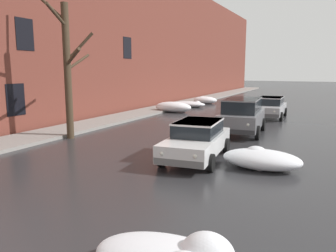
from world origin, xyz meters
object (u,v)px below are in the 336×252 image
Objects in this scene: sedan_white_approaching_near_lane at (197,139)px; sedan_silver_parked_kerbside_mid at (270,107)px; suv_grey_parked_kerbside_close at (242,115)px; bare_tree_second_along_sidewalk at (67,65)px.

sedan_white_approaching_near_lane is 1.01× the size of sedan_silver_parked_kerbside_mid.
sedan_silver_parked_kerbside_mid is (0.34, 6.69, -0.23)m from suv_grey_parked_kerbside_close.
sedan_white_approaching_near_lane is (6.88, -0.93, -2.72)m from bare_tree_second_along_sidewalk.
bare_tree_second_along_sidewalk is 1.58× the size of sedan_silver_parked_kerbside_mid.
suv_grey_parked_kerbside_close reaches higher than sedan_white_approaching_near_lane.
suv_grey_parked_kerbside_close is at bearing 33.85° from bare_tree_second_along_sidewalk.
sedan_white_approaching_near_lane is at bearing -7.72° from bare_tree_second_along_sidewalk.
bare_tree_second_along_sidewalk reaches higher than suv_grey_parked_kerbside_close.
suv_grey_parked_kerbside_close reaches higher than sedan_silver_parked_kerbside_mid.
sedan_white_approaching_near_lane is 1.01× the size of suv_grey_parked_kerbside_close.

